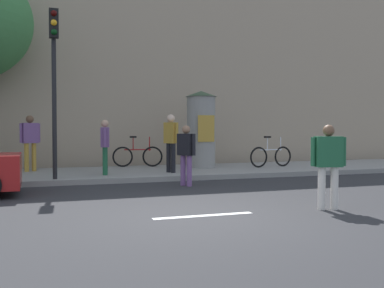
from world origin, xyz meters
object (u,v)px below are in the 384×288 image
Objects in this scene: traffic_light at (54,66)px; pedestrian_in_dark_shirt at (328,159)px; poster_column at (201,129)px; pedestrian_in_light_jacket at (30,138)px; pedestrian_with_backpack at (105,142)px; bicycle_upright at (271,156)px; pedestrian_near_pole at (171,138)px; pedestrian_in_red_top at (186,150)px; bicycle_leaning at (138,156)px.

traffic_light reaches higher than pedestrian_in_dark_shirt.
poster_column reaches higher than pedestrian_in_light_jacket.
pedestrian_with_backpack is at bearing 117.37° from pedestrian_in_dark_shirt.
bicycle_upright is (5.92, 0.80, -0.56)m from pedestrian_with_backpack.
pedestrian_near_pole is 2.01m from pedestrian_with_backpack.
pedestrian_in_red_top is (3.24, -1.29, -2.22)m from traffic_light.
pedestrian_in_dark_shirt is 9.65m from pedestrian_in_light_jacket.
traffic_light reaches higher than pedestrian_in_light_jacket.
pedestrian_in_light_jacket is at bearing 176.45° from poster_column.
traffic_light is at bearing 158.35° from pedestrian_in_red_top.
pedestrian_with_backpack is (-3.54, -1.49, -0.41)m from poster_column.
pedestrian_in_red_top is at bearing 108.83° from pedestrian_in_dark_shirt.
pedestrian_in_light_jacket is 1.01× the size of bicycle_upright.
pedestrian_in_light_jacket is at bearing -171.06° from bicycle_leaning.
pedestrian_near_pole reaches higher than pedestrian_in_light_jacket.
pedestrian_near_pole reaches higher than bicycle_upright.
pedestrian_in_dark_shirt is 0.90× the size of bicycle_leaning.
poster_column is 2.15m from pedestrian_near_pole.
pedestrian_in_light_jacket is at bearing 123.42° from pedestrian_in_dark_shirt.
poster_column is 1.51× the size of bicycle_upright.
bicycle_upright is (2.71, 7.01, -0.40)m from pedestrian_in_dark_shirt.
pedestrian_in_dark_shirt is 0.89× the size of bicycle_upright.
pedestrian_in_red_top is 0.90× the size of bicycle_upright.
bicycle_leaning is (-0.33, 4.49, -0.39)m from pedestrian_in_red_top.
poster_column reaches higher than bicycle_upright.
pedestrian_with_backpack reaches higher than pedestrian_in_dark_shirt.
pedestrian_in_dark_shirt is at bearing -56.58° from pedestrian_in_light_jacket.
pedestrian_in_red_top is at bearing -144.88° from bicycle_upright.
pedestrian_with_backpack is (-3.21, 6.21, 0.16)m from pedestrian_in_dark_shirt.
pedestrian_in_dark_shirt is at bearing -78.62° from bicycle_leaning.
bicycle_leaning is at bearing 160.20° from bicycle_upright.
pedestrian_in_light_jacket is (-5.64, 0.35, -0.28)m from poster_column.
poster_column is at bearing 22.79° from pedestrian_with_backpack.
bicycle_upright is at bearing -19.80° from bicycle_leaning.
pedestrian_near_pole is at bearing 100.96° from pedestrian_in_dark_shirt.
pedestrian_in_light_jacket reaches higher than pedestrian_in_red_top.
bicycle_upright is at bearing 11.46° from pedestrian_near_pole.
traffic_light is 4.04m from pedestrian_near_pole.
pedestrian_in_red_top is 0.91× the size of bicycle_leaning.
pedestrian_in_red_top is at bearing -85.83° from bicycle_leaning.
pedestrian_in_light_jacket is at bearing 138.77° from pedestrian_with_backpack.
bicycle_upright is (7.35, 1.60, -2.61)m from traffic_light.
poster_column is at bearing -23.92° from bicycle_leaning.
pedestrian_in_red_top is 4.35m from pedestrian_in_dark_shirt.
poster_column is 7.73m from pedestrian_in_dark_shirt.
poster_column is 5.66m from pedestrian_in_light_jacket.
pedestrian_near_pole is at bearing 84.53° from pedestrian_in_red_top.
pedestrian_in_light_jacket is 1.01× the size of bicycle_leaning.
bicycle_upright is (3.91, 0.79, -0.66)m from pedestrian_near_pole.
bicycle_leaning is at bearing 156.08° from poster_column.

